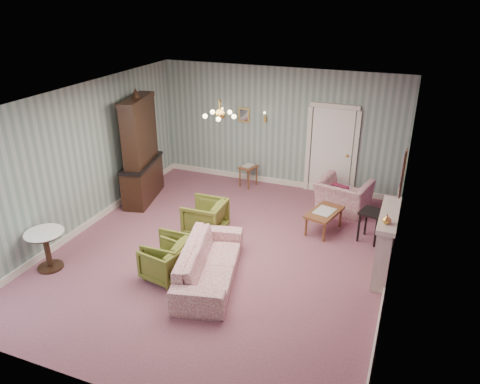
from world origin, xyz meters
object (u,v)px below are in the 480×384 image
at_px(sofa_chintz, 209,257).
at_px(side_table_black, 371,226).
at_px(olive_chair_a, 164,261).
at_px(fireplace, 385,243).
at_px(olive_chair_c, 205,216).
at_px(pedestal_table, 47,250).
at_px(wingback_chair, 344,191).
at_px(dresser, 140,147).
at_px(olive_chair_b, 167,253).
at_px(coffee_table, 324,221).

bearing_deg(sofa_chintz, side_table_black, -59.39).
bearing_deg(olive_chair_a, fireplace, 124.54).
xyz_separation_m(olive_chair_c, pedestal_table, (-2.02, -2.16, -0.02)).
bearing_deg(olive_chair_c, fireplace, 86.20).
relative_size(olive_chair_a, fireplace, 0.47).
relative_size(wingback_chair, dresser, 0.43).
distance_m(sofa_chintz, dresser, 3.77).
xyz_separation_m(wingback_chair, side_table_black, (0.74, -1.16, -0.15)).
height_order(olive_chair_a, olive_chair_b, olive_chair_b).
height_order(dresser, fireplace, dresser).
distance_m(wingback_chair, coffee_table, 1.14).
xyz_separation_m(sofa_chintz, coffee_table, (1.45, 2.37, -0.20)).
bearing_deg(dresser, coffee_table, -12.41).
xyz_separation_m(olive_chair_a, olive_chair_c, (-0.01, 1.67, 0.06)).
bearing_deg(sofa_chintz, olive_chair_a, 94.97).
bearing_deg(coffee_table, olive_chair_b, -132.95).
relative_size(coffee_table, side_table_black, 1.39).
bearing_deg(olive_chair_a, olive_chair_b, -156.70).
xyz_separation_m(coffee_table, side_table_black, (0.93, -0.06, 0.09)).
bearing_deg(fireplace, coffee_table, 139.26).
bearing_deg(fireplace, dresser, 168.71).
xyz_separation_m(olive_chair_b, side_table_black, (3.16, 2.34, -0.03)).
height_order(olive_chair_c, wingback_chair, wingback_chair).
relative_size(olive_chair_a, pedestal_table, 0.91).
xyz_separation_m(olive_chair_c, side_table_black, (3.13, 0.89, -0.07)).
bearing_deg(wingback_chair, olive_chair_b, 67.78).
bearing_deg(wingback_chair, olive_chair_c, 53.05).
bearing_deg(olive_chair_a, olive_chair_c, -168.81).
xyz_separation_m(coffee_table, pedestal_table, (-4.23, -3.11, 0.14)).
relative_size(olive_chair_b, olive_chair_c, 0.91).
distance_m(dresser, side_table_black, 5.26).
bearing_deg(side_table_black, fireplace, -72.07).
distance_m(olive_chair_b, sofa_chintz, 0.79).
relative_size(sofa_chintz, coffee_table, 2.45).
bearing_deg(pedestal_table, fireplace, 20.21).
bearing_deg(coffee_table, side_table_black, -3.49).
height_order(side_table_black, pedestal_table, pedestal_table).
distance_m(olive_chair_c, fireplace, 3.47).
xyz_separation_m(olive_chair_c, wingback_chair, (2.39, 2.05, 0.09)).
relative_size(fireplace, coffee_table, 1.57).
xyz_separation_m(olive_chair_a, sofa_chintz, (0.74, 0.25, 0.10)).
relative_size(dresser, coffee_table, 2.85).
distance_m(coffee_table, pedestal_table, 5.25).
height_order(olive_chair_b, pedestal_table, pedestal_table).
height_order(dresser, side_table_black, dresser).
bearing_deg(olive_chair_c, olive_chair_a, -0.99).
distance_m(dresser, fireplace, 5.66).
bearing_deg(olive_chair_a, pedestal_table, -65.68).
relative_size(olive_chair_c, sofa_chintz, 0.36).
height_order(wingback_chair, dresser, dresser).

